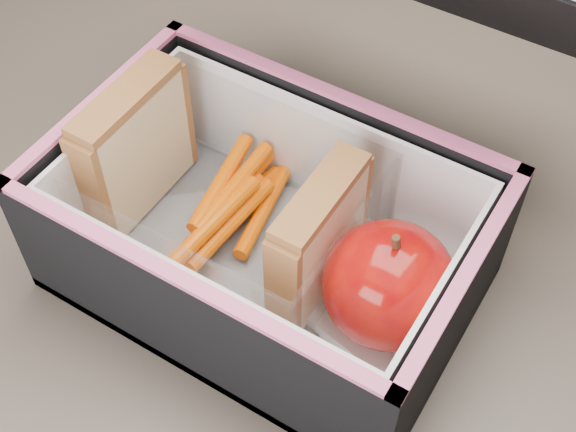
# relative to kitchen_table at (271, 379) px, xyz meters

# --- Properties ---
(kitchen_table) EXTENTS (1.20, 0.80, 0.75)m
(kitchen_table) POSITION_rel_kitchen_table_xyz_m (0.00, 0.00, 0.00)
(kitchen_table) COLOR brown
(kitchen_table) RESTS_ON ground
(lunch_bag) EXTENTS (0.27, 0.31, 0.23)m
(lunch_bag) POSITION_rel_kitchen_table_xyz_m (-0.02, 0.03, 0.15)
(lunch_bag) COLOR black
(lunch_bag) RESTS_ON kitchen_table
(plastic_tub) EXTENTS (0.19, 0.14, 0.08)m
(plastic_tub) POSITION_rel_kitchen_table_xyz_m (-0.06, 0.03, 0.14)
(plastic_tub) COLOR white
(plastic_tub) RESTS_ON lunch_bag
(sandwich_left) EXTENTS (0.03, 0.09, 0.10)m
(sandwich_left) POSITION_rel_kitchen_table_xyz_m (-0.13, 0.03, 0.16)
(sandwich_left) COLOR tan
(sandwich_left) RESTS_ON plastic_tub
(sandwich_right) EXTENTS (0.02, 0.08, 0.09)m
(sandwich_right) POSITION_rel_kitchen_table_xyz_m (0.02, 0.03, 0.15)
(sandwich_right) COLOR tan
(sandwich_right) RESTS_ON plastic_tub
(carrot_sticks) EXTENTS (0.06, 0.15, 0.03)m
(carrot_sticks) POSITION_rel_kitchen_table_xyz_m (-0.06, 0.04, 0.12)
(carrot_sticks) COLOR #FF7100
(carrot_sticks) RESTS_ON plastic_tub
(paper_napkin) EXTENTS (0.09, 0.09, 0.01)m
(paper_napkin) POSITION_rel_kitchen_table_xyz_m (0.06, 0.04, 0.11)
(paper_napkin) COLOR white
(paper_napkin) RESTS_ON lunch_bag
(red_apple) EXTENTS (0.10, 0.10, 0.09)m
(red_apple) POSITION_rel_kitchen_table_xyz_m (0.07, 0.03, 0.15)
(red_apple) COLOR #87000A
(red_apple) RESTS_ON paper_napkin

